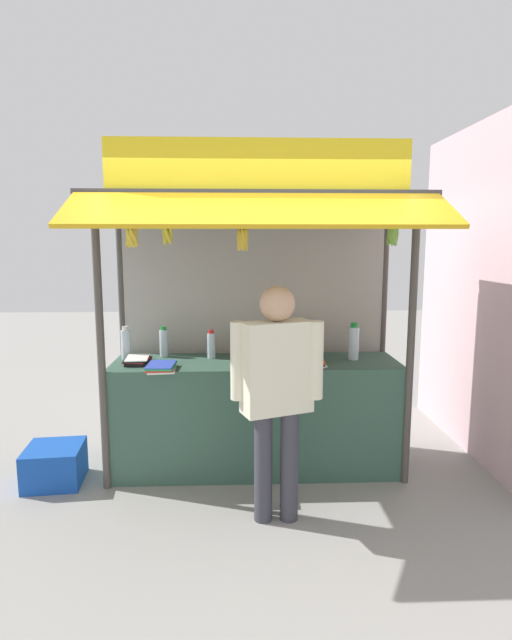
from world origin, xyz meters
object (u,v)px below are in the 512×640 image
(water_bottle_mid_right, at_px, (318,339))
(banana_bunch_inner_right, at_px, (392,235))
(magazine_stack_front_right, at_px, (269,355))
(banana_bunch_rightmost, at_px, (243,239))
(water_bottle_front_left, at_px, (354,342))
(magazine_stack_right, at_px, (161,367))
(water_bottle_far_left, at_px, (278,339))
(banana_bunch_inner_left, at_px, (167,234))
(water_bottle_back_right, at_px, (211,345))
(banana_bunch_leftmost, at_px, (132,237))
(water_bottle_far_right, at_px, (164,342))
(magazine_stack_center, at_px, (310,361))
(magazine_stack_rear_center, at_px, (137,360))
(vendor_person, at_px, (277,383))
(water_bottle_mid_left, at_px, (126,344))
(plastic_crate, at_px, (55,465))

(water_bottle_mid_right, relative_size, banana_bunch_inner_right, 1.16)
(magazine_stack_front_right, relative_size, banana_bunch_rightmost, 1.09)
(water_bottle_front_left, relative_size, magazine_stack_right, 1.03)
(water_bottle_far_left, bearing_deg, banana_bunch_inner_left, -141.32)
(banana_bunch_rightmost, bearing_deg, water_bottle_front_left, 26.22)
(water_bottle_back_right, bearing_deg, banana_bunch_rightmost, -64.48)
(magazine_stack_right, relative_size, banana_bunch_inner_left, 1.21)
(banana_bunch_leftmost, bearing_deg, banana_bunch_rightmost, -0.05)
(water_bottle_far_right, relative_size, magazine_stack_center, 0.94)
(banana_bunch_rightmost, bearing_deg, magazine_stack_rear_center, 155.70)
(magazine_stack_center, height_order, magazine_stack_front_right, magazine_stack_front_right)
(magazine_stack_front_right, relative_size, vendor_person, 0.20)
(water_bottle_mid_left, bearing_deg, water_bottle_back_right, -0.09)
(banana_bunch_rightmost, height_order, banana_bunch_inner_left, same)
(water_bottle_mid_left, relative_size, banana_bunch_rightmost, 0.94)
(magazine_stack_rear_center, bearing_deg, vendor_person, -36.45)
(magazine_stack_front_right, xyz_separation_m, banana_bunch_inner_right, (0.87, -0.44, 0.99))
(water_bottle_far_right, bearing_deg, banana_bunch_inner_right, -19.67)
(water_bottle_back_right, distance_m, plastic_crate, 1.59)
(magazine_stack_rear_center, relative_size, banana_bunch_inner_right, 1.12)
(banana_bunch_inner_right, xyz_separation_m, vendor_person, (-0.87, -0.41, -0.99))
(water_bottle_front_left, distance_m, magazine_stack_right, 1.62)
(magazine_stack_front_right, relative_size, banana_bunch_leftmost, 1.18)
(water_bottle_mid_left, height_order, magazine_stack_right, water_bottle_mid_left)
(water_bottle_back_right, relative_size, water_bottle_mid_left, 0.87)
(water_bottle_far_right, bearing_deg, water_bottle_front_left, -5.99)
(water_bottle_back_right, bearing_deg, banana_bunch_inner_left, -116.21)
(water_bottle_front_left, distance_m, plastic_crate, 2.65)
(water_bottle_back_right, height_order, water_bottle_mid_left, water_bottle_mid_left)
(banana_bunch_inner_left, distance_m, banana_bunch_inner_right, 1.64)
(banana_bunch_rightmost, relative_size, vendor_person, 0.18)
(banana_bunch_inner_left, height_order, vendor_person, banana_bunch_inner_left)
(banana_bunch_inner_right, xyz_separation_m, plastic_crate, (-2.62, 0.20, -1.82))
(magazine_stack_center, height_order, banana_bunch_inner_right, banana_bunch_inner_right)
(water_bottle_mid_right, height_order, magazine_stack_rear_center, water_bottle_mid_right)
(banana_bunch_leftmost, bearing_deg, water_bottle_far_left, 31.73)
(banana_bunch_inner_left, relative_size, vendor_person, 0.15)
(water_bottle_back_right, height_order, plastic_crate, water_bottle_back_right)
(water_bottle_mid_right, bearing_deg, water_bottle_back_right, -175.18)
(water_bottle_mid_right, height_order, magazine_stack_right, water_bottle_mid_right)
(water_bottle_mid_left, relative_size, magazine_stack_front_right, 0.86)
(magazine_stack_front_right, bearing_deg, water_bottle_mid_left, 174.42)
(water_bottle_mid_left, distance_m, vendor_person, 1.56)
(banana_bunch_leftmost, bearing_deg, magazine_stack_center, 11.44)
(banana_bunch_inner_left, height_order, plastic_crate, banana_bunch_inner_left)
(water_bottle_far_left, bearing_deg, magazine_stack_right, -151.39)
(water_bottle_far_left, height_order, banana_bunch_inner_left, banana_bunch_inner_left)
(water_bottle_far_right, relative_size, vendor_person, 0.16)
(water_bottle_far_left, relative_size, magazine_stack_rear_center, 1.02)
(banana_bunch_leftmost, bearing_deg, water_bottle_mid_right, 23.59)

